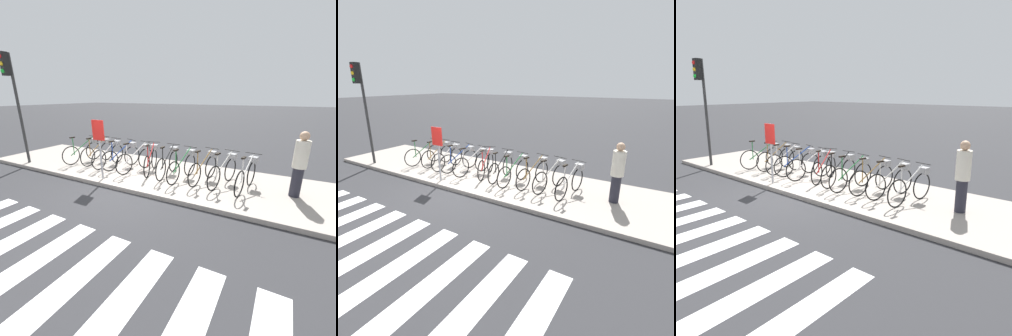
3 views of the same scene
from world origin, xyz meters
The scene contains 16 objects.
ground_plane centered at (0.00, 0.00, 0.00)m, with size 120.00×120.00×0.00m, color #2D2D30.
sidewalk centered at (0.00, 1.62, 0.06)m, with size 13.44×3.23×0.12m.
parked_bicycle_0 centered at (-3.06, 1.47, 0.57)m, with size 0.50×1.68×1.05m.
parked_bicycle_1 centered at (-2.46, 1.63, 0.57)m, with size 0.46×1.71×1.05m.
parked_bicycle_2 centered at (-1.83, 1.54, 0.57)m, with size 0.46×1.71×1.05m.
parked_bicycle_3 centered at (-1.24, 1.57, 0.57)m, with size 0.57×1.66×1.05m.
parked_bicycle_4 centered at (-0.57, 1.50, 0.57)m, with size 0.54×1.67×1.05m.
parked_bicycle_5 centered at (-0.06, 1.61, 0.57)m, with size 0.64×1.64×1.05m.
parked_bicycle_6 centered at (0.61, 1.59, 0.57)m, with size 0.46×1.71×1.05m.
parked_bicycle_7 centered at (1.20, 1.46, 0.57)m, with size 0.46×1.70×1.05m.
parked_bicycle_8 centered at (1.84, 1.60, 0.57)m, with size 0.49×1.69×1.05m.
parked_bicycle_9 centered at (2.44, 1.59, 0.57)m, with size 0.56×1.67×1.05m.
parked_bicycle_10 centered at (3.09, 1.50, 0.57)m, with size 0.46×1.69×1.05m.
pedestrian centered at (4.30, 1.65, 1.02)m, with size 0.34×0.34×1.70m.
traffic_light centered at (-4.96, 0.24, 2.92)m, with size 0.24×0.40×3.92m.
sign_post centered at (-1.07, 0.29, 1.38)m, with size 0.44×0.07×1.84m.
Camera 2 is at (5.27, -5.67, 3.32)m, focal length 28.00 mm.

